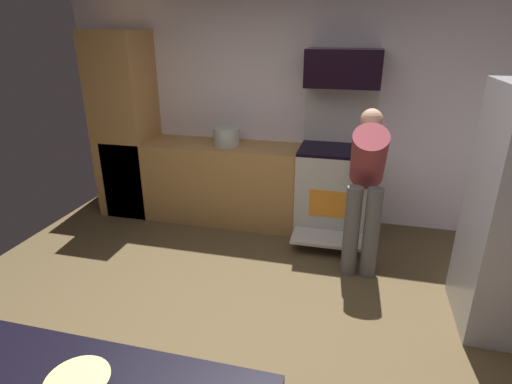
# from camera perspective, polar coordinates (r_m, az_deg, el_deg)

# --- Properties ---
(ground_plane) EXTENTS (5.20, 4.80, 0.02)m
(ground_plane) POSITION_cam_1_polar(r_m,az_deg,el_deg) (3.16, -3.24, -20.04)
(ground_plane) COLOR brown
(wall_back) EXTENTS (5.20, 0.12, 2.60)m
(wall_back) POSITION_cam_1_polar(r_m,az_deg,el_deg) (4.72, 5.01, 11.84)
(wall_back) COLOR silver
(wall_back) RESTS_ON ground
(lower_cabinet_run) EXTENTS (2.40, 0.60, 0.90)m
(lower_cabinet_run) POSITION_cam_1_polar(r_m,az_deg,el_deg) (4.82, -6.64, 1.53)
(lower_cabinet_run) COLOR #B08046
(lower_cabinet_run) RESTS_ON ground
(cabinet_column) EXTENTS (0.60, 0.60, 2.10)m
(cabinet_column) POSITION_cam_1_polar(r_m,az_deg,el_deg) (5.09, -17.66, 8.77)
(cabinet_column) COLOR #B08046
(cabinet_column) RESTS_ON ground
(oven_range) EXTENTS (0.76, 0.98, 1.56)m
(oven_range) POSITION_cam_1_polar(r_m,az_deg,el_deg) (4.51, 10.79, 0.69)
(oven_range) COLOR beige
(oven_range) RESTS_ON ground
(microwave) EXTENTS (0.74, 0.38, 0.37)m
(microwave) POSITION_cam_1_polar(r_m,az_deg,el_deg) (4.33, 12.05, 16.52)
(microwave) COLOR black
(microwave) RESTS_ON oven_range
(person_cook) EXTENTS (0.31, 0.60, 1.45)m
(person_cook) POSITION_cam_1_polar(r_m,az_deg,el_deg) (3.71, 15.08, 1.40)
(person_cook) COLOR #5C5C5C
(person_cook) RESTS_ON ground
(stock_pot) EXTENTS (0.29, 0.29, 0.20)m
(stock_pot) POSITION_cam_1_polar(r_m,az_deg,el_deg) (4.59, -4.14, 7.74)
(stock_pot) COLOR #B7C2B6
(stock_pot) RESTS_ON lower_cabinet_run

